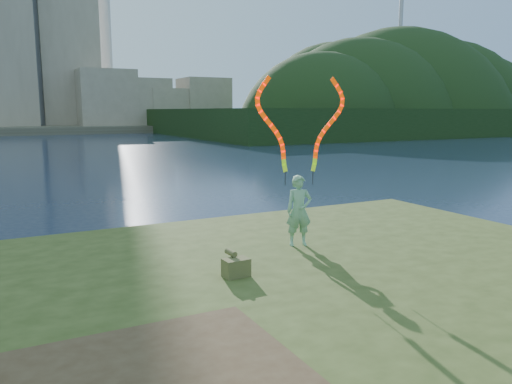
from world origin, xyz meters
TOP-DOWN VIEW (x-y plane):
  - ground at (0.00, 0.00)m, footprint 320.00×320.00m
  - grassy_knoll at (0.00, -2.30)m, footprint 20.00×18.00m
  - dirt_patch at (-2.20, -3.20)m, footprint 3.20×3.00m
  - far_shore at (0.00, 95.00)m, footprint 320.00×40.00m
  - wooded_hill at (59.57, 59.96)m, footprint 78.00×50.00m
  - woman_with_ribbons at (2.14, 0.88)m, footprint 1.93×0.66m
  - canvas_bag at (0.02, -0.39)m, footprint 0.47×0.53m

SIDE VIEW (x-z plane):
  - ground at x=0.00m, z-range 0.00..0.00m
  - wooded_hill at x=59.57m, z-range -31.34..31.66m
  - grassy_knoll at x=0.00m, z-range -0.06..0.74m
  - far_shore at x=0.00m, z-range 0.00..1.20m
  - dirt_patch at x=-2.20m, z-range 0.80..0.82m
  - canvas_bag at x=0.02m, z-range 0.76..1.19m
  - woman_with_ribbons at x=2.14m, z-range 0.26..4.20m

